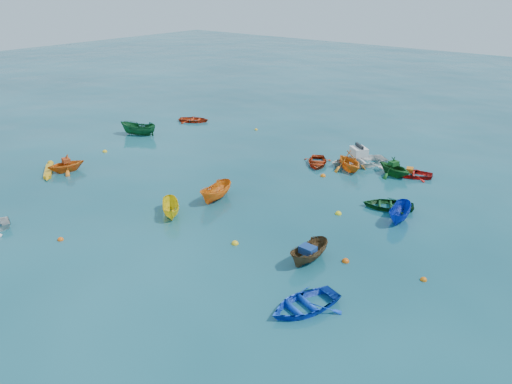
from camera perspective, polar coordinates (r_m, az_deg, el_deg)
The scene contains 30 objects.
ground at distance 28.33m, azimuth -6.35°, elevation -3.88°, with size 160.00×160.00×0.00m, color #093644.
sampan_brown_mid at distance 25.00m, azimuth 6.07°, elevation -7.87°, with size 1.03×2.73×1.06m, color brown.
dinghy_blue_se at distance 21.78m, azimuth 5.50°, elevation -13.13°, with size 2.35×3.28×0.68m, color blue.
dinghy_orange_w at distance 38.49m, azimuth -20.78°, elevation 2.22°, with size 2.22×2.57×1.35m, color orange.
sampan_yellow_mid at distance 29.83m, azimuth -9.62°, elevation -2.62°, with size 0.98×2.59×1.00m, color yellow.
dinghy_green_e at distance 31.36m, azimuth 14.80°, elevation -1.75°, with size 2.15×3.01×0.62m, color #0F4218.
dinghy_red_nw at distance 49.11m, azimuth -7.10°, elevation 7.99°, with size 2.07×2.90×0.60m, color red.
sampan_orange_n at distance 31.52m, azimuth -4.54°, elevation -0.87°, with size 1.11×2.95×1.14m, color orange.
dinghy_green_n at distance 36.61m, azimuth 15.43°, elevation 1.86°, with size 2.32×2.70×1.42m, color #14561C.
dinghy_red_ne at distance 36.81m, azimuth 17.24°, elevation 1.77°, with size 2.08×2.90×0.60m, color red.
sampan_blue_far at distance 29.96m, azimuth 16.04°, elevation -3.13°, with size 1.03×2.72×1.05m, color #0E2CB6.
dinghy_red_far at distance 37.60m, azimuth 6.99°, elevation 3.13°, with size 2.08×2.91×0.60m, color #A42C0D.
dinghy_orange_far at distance 36.95m, azimuth 10.54°, elevation 2.53°, with size 2.48×2.88×1.52m, color orange.
sampan_green_far at distance 45.70m, azimuth -13.25°, elevation 6.37°, with size 1.22×3.24×1.25m, color #145627.
kayak_yellow at distance 38.70m, azimuth -22.60°, elevation 2.04°, with size 0.48×3.34×0.32m, color orange, non-canonical shape.
motorboat_white at distance 38.06m, azimuth 11.56°, elevation 3.07°, with size 3.08×4.30×1.49m, color silver.
tarp_blue_a at distance 24.53m, azimuth 5.94°, elevation -6.59°, with size 0.76×0.57×0.37m, color navy.
tarp_orange_a at distance 38.23m, azimuth -20.88°, elevation 3.39°, with size 0.63×0.48×0.30m, color #B13712.
tarp_green_b at distance 36.37m, azimuth 15.46°, elevation 3.18°, with size 0.64×0.49×0.31m, color #124A18.
tarp_orange_b at distance 36.66m, azimuth 17.17°, elevation 2.44°, with size 0.60×0.46×0.29m, color orange.
buoy_or_a at distance 28.69m, azimuth -21.43°, elevation -5.14°, with size 0.33×0.33×0.33m, color #E7570C.
buoy_ye_a at distance 26.38m, azimuth -2.42°, elevation -5.95°, with size 0.39×0.39×0.39m, color yellow.
buoy_or_b at distance 24.70m, azimuth 18.59°, elevation -9.53°, with size 0.32×0.32×0.32m, color #D5630B.
buoy_ye_b at distance 41.86m, azimuth -16.89°, elevation 4.40°, with size 0.37×0.37×0.37m, color yellow.
buoy_or_c at distance 35.40m, azimuth 7.66°, elevation 1.79°, with size 0.39×0.39×0.39m, color orange.
buoy_ye_c at distance 29.93m, azimuth 9.38°, elevation -2.51°, with size 0.39×0.39×0.39m, color yellow.
buoy_or_d at distance 25.21m, azimuth 10.19°, elevation -7.85°, with size 0.38×0.38×0.38m, color #D4520B.
buoy_ye_d at distance 45.99m, azimuth 0.01°, elevation 7.10°, with size 0.30×0.30×0.30m, color gold.
buoy_or_e at distance 37.92m, azimuth 9.61°, elevation 3.15°, with size 0.33×0.33×0.33m, color #F1550D.
buoy_ye_e at distance 32.09m, azimuth 14.19°, elevation -1.10°, with size 0.31×0.31×0.31m, color gold.
Camera 1 is at (18.07, -17.58, 12.94)m, focal length 35.00 mm.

